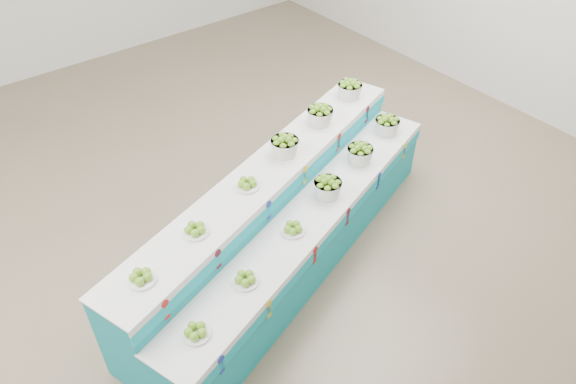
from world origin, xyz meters
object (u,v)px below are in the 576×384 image
object	(u,v)px
basket_upper_right	(350,89)
plate_upper_mid	(195,229)
display_stand	(288,219)
basket_lower_left	(328,187)

from	to	relation	value
basket_upper_right	plate_upper_mid	bearing A→B (deg)	-161.97
display_stand	basket_lower_left	size ratio (longest dim) A/B	14.36
basket_upper_right	display_stand	bearing A→B (deg)	-153.23
basket_lower_left	plate_upper_mid	size ratio (longest dim) A/B	1.25
display_stand	basket_lower_left	bearing A→B (deg)	-38.22
plate_upper_mid	basket_lower_left	bearing A→B (deg)	-2.65
basket_lower_left	display_stand	bearing A→B (deg)	159.81
display_stand	basket_upper_right	size ratio (longest dim) A/B	14.36
display_stand	basket_lower_left	xyz separation A→B (m)	(0.38, -0.14, 0.32)
plate_upper_mid	basket_upper_right	size ratio (longest dim) A/B	0.80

